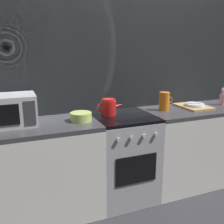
% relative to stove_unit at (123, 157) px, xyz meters
% --- Properties ---
extents(ground_plane, '(8.00, 8.00, 0.00)m').
position_rel_stove_unit_xyz_m(ground_plane, '(0.00, 0.00, -0.45)').
color(ground_plane, '#2D2D33').
extents(back_wall, '(3.60, 0.05, 2.40)m').
position_rel_stove_unit_xyz_m(back_wall, '(0.00, 0.32, 0.75)').
color(back_wall, gray).
rests_on(back_wall, ground_plane).
extents(counter_left, '(1.20, 0.60, 0.90)m').
position_rel_stove_unit_xyz_m(counter_left, '(-0.90, 0.00, 0.00)').
color(counter_left, silver).
rests_on(counter_left, ground_plane).
extents(stove_unit, '(0.60, 0.63, 0.90)m').
position_rel_stove_unit_xyz_m(stove_unit, '(0.00, 0.00, 0.00)').
color(stove_unit, '#9E9EA3').
rests_on(stove_unit, ground_plane).
extents(counter_right, '(1.20, 0.60, 0.90)m').
position_rel_stove_unit_xyz_m(counter_right, '(0.90, 0.00, 0.00)').
color(counter_right, silver).
rests_on(counter_right, ground_plane).
extents(microwave, '(0.46, 0.35, 0.27)m').
position_rel_stove_unit_xyz_m(microwave, '(-1.07, 0.08, 0.59)').
color(microwave, '#B2B2B7').
rests_on(microwave, counter_left).
extents(kettle, '(0.28, 0.15, 0.17)m').
position_rel_stove_unit_xyz_m(kettle, '(-0.13, 0.08, 0.53)').
color(kettle, red).
rests_on(kettle, stove_unit).
extents(mixing_bowl, '(0.20, 0.20, 0.08)m').
position_rel_stove_unit_xyz_m(mixing_bowl, '(-0.45, -0.02, 0.49)').
color(mixing_bowl, '#B7D166').
rests_on(mixing_bowl, counter_left).
extents(pitcher, '(0.16, 0.11, 0.20)m').
position_rel_stove_unit_xyz_m(pitcher, '(0.50, 0.05, 0.55)').
color(pitcher, orange).
rests_on(pitcher, counter_right).
extents(dish_pile, '(0.30, 0.40, 0.06)m').
position_rel_stove_unit_xyz_m(dish_pile, '(0.90, 0.04, 0.47)').
color(dish_pile, tan).
rests_on(dish_pile, counter_right).
extents(spray_bottle, '(0.08, 0.06, 0.20)m').
position_rel_stove_unit_xyz_m(spray_bottle, '(1.31, 0.03, 0.53)').
color(spray_bottle, pink).
rests_on(spray_bottle, counter_right).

